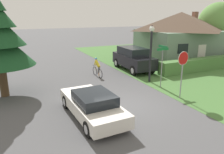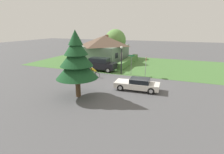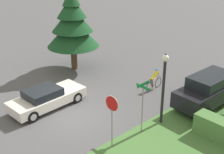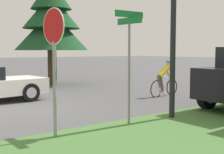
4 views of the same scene
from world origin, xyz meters
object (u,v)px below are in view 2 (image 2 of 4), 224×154
(deciduous_tree_right, at_px, (115,40))
(conifer_tall_near, at_px, (76,60))
(cyclist, at_px, (94,72))
(stop_sign, at_px, (146,62))
(cottage_house, at_px, (105,48))
(street_name_sign, at_px, (131,61))
(street_lamp, at_px, (121,56))
(sedan_left_lane, at_px, (137,84))
(parked_suv_right, at_px, (100,64))

(deciduous_tree_right, bearing_deg, conifer_tall_near, -168.78)
(cyclist, distance_m, stop_sign, 7.14)
(cottage_house, height_order, street_name_sign, cottage_house)
(cyclist, distance_m, street_lamp, 4.60)
(street_lamp, relative_size, deciduous_tree_right, 0.66)
(sedan_left_lane, height_order, deciduous_tree_right, deciduous_tree_right)
(cottage_house, height_order, parked_suv_right, cottage_house)
(stop_sign, height_order, street_name_sign, street_name_sign)
(sedan_left_lane, distance_m, parked_suv_right, 9.82)
(parked_suv_right, bearing_deg, cyclist, 102.04)
(cottage_house, bearing_deg, parked_suv_right, -156.47)
(street_lamp, xyz_separation_m, conifer_tall_near, (-9.68, 1.22, 0.97))
(street_name_sign, height_order, deciduous_tree_right, deciduous_tree_right)
(cottage_house, height_order, sedan_left_lane, cottage_house)
(conifer_tall_near, bearing_deg, street_lamp, -7.19)
(street_name_sign, distance_m, deciduous_tree_right, 15.33)
(parked_suv_right, height_order, street_name_sign, street_name_sign)
(sedan_left_lane, bearing_deg, stop_sign, -90.55)
(parked_suv_right, height_order, street_lamp, street_lamp)
(stop_sign, bearing_deg, street_lamp, -99.42)
(street_lamp, bearing_deg, deciduous_tree_right, 23.52)
(sedan_left_lane, bearing_deg, conifer_tall_near, 35.25)
(cyclist, relative_size, street_name_sign, 0.60)
(street_name_sign, distance_m, conifer_tall_near, 10.08)
(parked_suv_right, distance_m, stop_sign, 7.28)
(sedan_left_lane, xyz_separation_m, stop_sign, (5.57, 0.21, 1.37))
(stop_sign, relative_size, deciduous_tree_right, 0.45)
(sedan_left_lane, xyz_separation_m, cyclist, (2.82, 6.67, 0.07))
(cyclist, distance_m, parked_suv_right, 3.75)
(sedan_left_lane, height_order, stop_sign, stop_sign)
(cyclist, xyz_separation_m, street_name_sign, (2.87, -4.42, 1.26))
(cyclist, distance_m, deciduous_tree_right, 16.77)
(cyclist, relative_size, deciduous_tree_right, 0.28)
(stop_sign, bearing_deg, cottage_house, -136.08)
(cyclist, height_order, street_name_sign, street_name_sign)
(conifer_tall_near, bearing_deg, cottage_house, 15.34)
(sedan_left_lane, xyz_separation_m, deciduous_tree_right, (19.06, 9.52, 3.13))
(street_name_sign, bearing_deg, street_lamp, 85.46)
(sedan_left_lane, distance_m, stop_sign, 5.74)
(sedan_left_lane, height_order, parked_suv_right, parked_suv_right)
(street_name_sign, relative_size, deciduous_tree_right, 0.46)
(stop_sign, distance_m, street_lamp, 3.60)
(stop_sign, height_order, conifer_tall_near, conifer_tall_near)
(cottage_house, height_order, cyclist, cottage_house)
(street_name_sign, bearing_deg, parked_suv_right, 81.11)
(parked_suv_right, bearing_deg, cottage_house, -70.25)
(street_name_sign, bearing_deg, conifer_tall_near, 164.10)
(parked_suv_right, xyz_separation_m, street_name_sign, (-0.80, -5.12, 0.94))
(cyclist, relative_size, conifer_tall_near, 0.27)
(sedan_left_lane, bearing_deg, cottage_house, -57.23)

